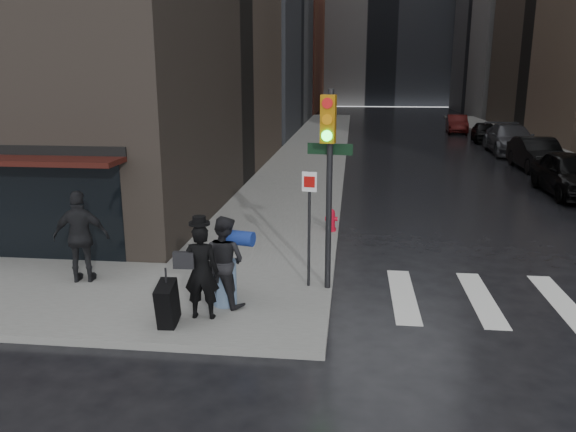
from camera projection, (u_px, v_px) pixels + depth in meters
name	position (u px, v px, depth m)	size (l,w,h in m)	color
ground	(231.00, 306.00, 11.30)	(140.00, 140.00, 0.00)	black
sidewalk_left	(317.00, 143.00, 37.28)	(4.00, 50.00, 0.15)	slate
sidewalk_right	(528.00, 146.00, 35.78)	(3.00, 50.00, 0.15)	slate
bldg_left_far	(232.00, 3.00, 69.22)	(22.00, 20.00, 26.00)	brown
man_overcoat	(194.00, 277.00, 10.18)	(1.02, 1.02, 1.98)	black
man_jeans	(224.00, 261.00, 10.82)	(1.23, 1.04, 1.79)	black
man_greycoat	(81.00, 237.00, 12.04)	(1.24, 0.67, 2.01)	black
traffic_light	(327.00, 164.00, 11.18)	(1.02, 0.53, 4.12)	black
fire_hydrant	(331.00, 221.00, 16.11)	(0.36, 0.29, 0.65)	#B10A1F
parked_car_1	(571.00, 174.00, 21.39)	(1.97, 4.90, 1.67)	black
parked_car_2	(537.00, 154.00, 27.03)	(1.65, 4.73, 1.56)	black
parked_car_3	(510.00, 139.00, 32.67)	(2.35, 5.78, 1.68)	#424247
parked_car_4	(485.00, 132.00, 38.42)	(1.58, 3.94, 1.34)	black
parked_car_5	(457.00, 124.00, 44.19)	(1.48, 4.23, 1.39)	#420E0D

